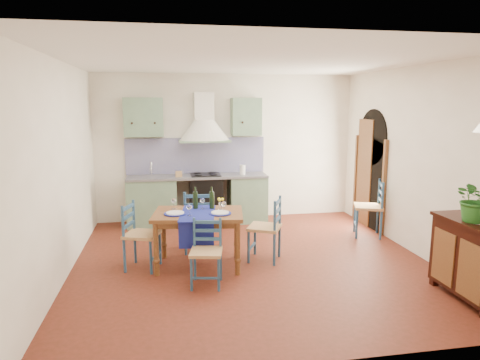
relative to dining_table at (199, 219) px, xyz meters
name	(u,v)px	position (x,y,z in m)	size (l,w,h in m)	color
floor	(252,262)	(0.76, 0.03, -0.68)	(5.00, 5.00, 0.00)	#451C0E
back_wall	(204,167)	(0.29, 2.32, 0.37)	(5.00, 0.96, 2.80)	white
right_wall	(407,163)	(3.25, 0.31, 0.65)	(0.26, 5.00, 2.80)	white
left_wall	(62,170)	(-1.74, 0.03, 0.72)	(0.04, 5.00, 2.80)	white
ceiling	(253,60)	(0.76, 0.03, 2.12)	(5.00, 5.00, 0.01)	white
dining_table	(199,219)	(0.00, 0.00, 0.00)	(1.32, 1.02, 1.09)	brown
chair_near	(206,252)	(0.04, -0.64, -0.25)	(0.45, 0.45, 0.83)	navy
chair_far	(198,220)	(0.04, 0.62, -0.18)	(0.47, 0.47, 0.96)	navy
chair_left	(140,235)	(-0.80, 0.06, -0.21)	(0.54, 0.54, 0.92)	navy
chair_right	(267,228)	(0.98, 0.06, -0.20)	(0.58, 0.58, 0.93)	navy
chair_spare	(370,207)	(2.99, 0.89, -0.18)	(0.58, 0.58, 0.97)	navy
sideboard	(474,258)	(3.02, -1.59, -0.17)	(0.50, 1.05, 0.94)	black
potted_plant	(477,199)	(2.97, -1.60, 0.52)	(0.48, 0.41, 0.53)	#205C1D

